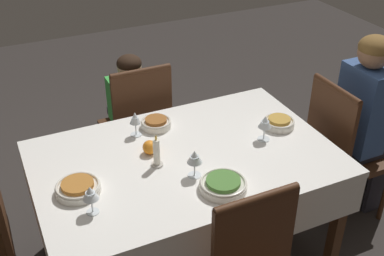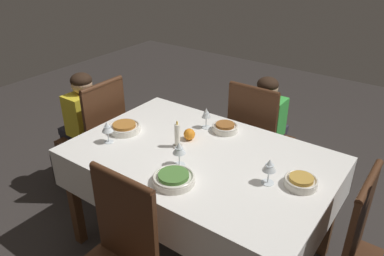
# 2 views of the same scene
# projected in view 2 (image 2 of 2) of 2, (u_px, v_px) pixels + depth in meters

# --- Properties ---
(ground_plane) EXTENTS (8.00, 8.00, 0.00)m
(ground_plane) POSITION_uv_depth(u_px,v_px,m) (199.00, 246.00, 2.60)
(ground_plane) COLOR #332D2B
(dining_table) EXTENTS (1.56, 1.02, 0.75)m
(dining_table) POSITION_uv_depth(u_px,v_px,m) (200.00, 165.00, 2.29)
(dining_table) COLOR white
(dining_table) RESTS_ON ground_plane
(chair_north) EXTENTS (0.42, 0.43, 0.98)m
(chair_north) POSITION_uv_depth(u_px,v_px,m) (257.00, 136.00, 2.91)
(chair_north) COLOR #472816
(chair_north) RESTS_ON ground_plane
(chair_west) EXTENTS (0.43, 0.42, 0.98)m
(chair_west) POSITION_uv_depth(u_px,v_px,m) (98.00, 133.00, 2.96)
(chair_west) COLOR #472816
(chair_west) RESTS_ON ground_plane
(person_child_green) EXTENTS (0.30, 0.33, 0.98)m
(person_child_green) POSITION_uv_depth(u_px,v_px,m) (267.00, 127.00, 3.04)
(person_child_green) COLOR #383342
(person_child_green) RESTS_ON ground_plane
(person_child_yellow) EXTENTS (0.33, 0.30, 1.00)m
(person_child_yellow) POSITION_uv_depth(u_px,v_px,m) (83.00, 124.00, 3.04)
(person_child_yellow) COLOR #282833
(person_child_yellow) RESTS_ON ground_plane
(bowl_east) EXTENTS (0.18, 0.18, 0.06)m
(bowl_east) POSITION_uv_depth(u_px,v_px,m) (301.00, 181.00, 1.96)
(bowl_east) COLOR silver
(bowl_east) RESTS_ON dining_table
(wine_glass_east) EXTENTS (0.07, 0.07, 0.15)m
(wine_glass_east) POSITION_uv_depth(u_px,v_px,m) (269.00, 166.00, 1.94)
(wine_glass_east) COLOR white
(wine_glass_east) RESTS_ON dining_table
(bowl_north) EXTENTS (0.17, 0.17, 0.06)m
(bowl_north) POSITION_uv_depth(u_px,v_px,m) (225.00, 127.00, 2.50)
(bowl_north) COLOR silver
(bowl_north) RESTS_ON dining_table
(wine_glass_north) EXTENTS (0.06, 0.06, 0.15)m
(wine_glass_north) POSITION_uv_depth(u_px,v_px,m) (206.00, 114.00, 2.51)
(wine_glass_north) COLOR white
(wine_glass_north) RESTS_ON dining_table
(bowl_west) EXTENTS (0.21, 0.21, 0.06)m
(bowl_west) POSITION_uv_depth(u_px,v_px,m) (124.00, 127.00, 2.50)
(bowl_west) COLOR silver
(bowl_west) RESTS_ON dining_table
(wine_glass_west) EXTENTS (0.07, 0.07, 0.14)m
(wine_glass_west) POSITION_uv_depth(u_px,v_px,m) (107.00, 127.00, 2.33)
(wine_glass_west) COLOR white
(wine_glass_west) RESTS_ON dining_table
(bowl_south) EXTENTS (0.23, 0.23, 0.06)m
(bowl_south) POSITION_uv_depth(u_px,v_px,m) (174.00, 178.00, 1.98)
(bowl_south) COLOR silver
(bowl_south) RESTS_ON dining_table
(wine_glass_south) EXTENTS (0.08, 0.08, 0.15)m
(wine_glass_south) POSITION_uv_depth(u_px,v_px,m) (179.00, 149.00, 2.09)
(wine_glass_south) COLOR white
(wine_glass_south) RESTS_ON dining_table
(candle_centerpiece) EXTENTS (0.06, 0.06, 0.18)m
(candle_centerpiece) POSITION_uv_depth(u_px,v_px,m) (177.00, 137.00, 2.30)
(candle_centerpiece) COLOR beige
(candle_centerpiece) RESTS_ON dining_table
(orange_fruit) EXTENTS (0.07, 0.07, 0.07)m
(orange_fruit) POSITION_uv_depth(u_px,v_px,m) (189.00, 134.00, 2.39)
(orange_fruit) COLOR orange
(orange_fruit) RESTS_ON dining_table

